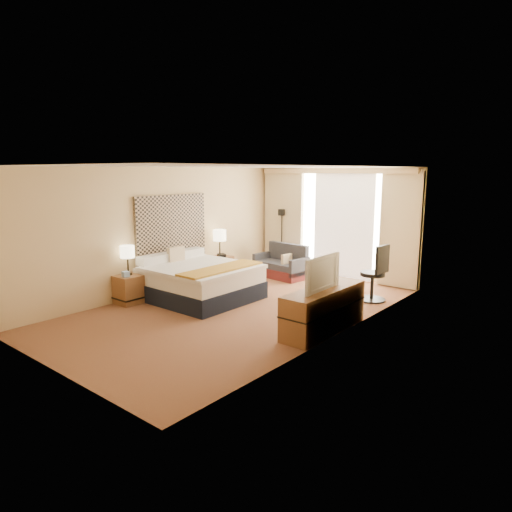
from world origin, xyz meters
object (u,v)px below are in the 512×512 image
Objects in this scene: nightstand_right at (220,268)px; nightstand_left at (130,289)px; lamp_right at (220,236)px; bed at (200,281)px; floor_lamp at (282,227)px; loveseat at (282,266)px; lamp_left at (127,252)px; desk_chair at (375,276)px; television at (317,272)px; media_dresser at (324,309)px.

nightstand_left is at bearing -90.00° from nightstand_right.
bed is at bearing -60.46° from lamp_right.
floor_lamp reaches higher than lamp_right.
lamp_right is (-0.95, -1.15, 0.78)m from loveseat.
floor_lamp is at bearing 84.39° from nightstand_left.
lamp_right reaches higher than bed.
bed is 3.52× the size of lamp_left.
floor_lamp is 2.46× the size of lamp_right.
floor_lamp is at bearing 164.33° from desk_chair.
desk_chair reaches higher than nightstand_left.
desk_chair is at bearing 0.49° from television.
loveseat is at bearing 43.32° from television.
nightstand_right is 1.64m from bed.
television is at bearing 13.70° from lamp_left.
lamp_right reaches higher than nightstand_right.
loveseat is 1.69m from lamp_right.
media_dresser is (3.70, 1.05, 0.07)m from nightstand_left.
television is at bearing -23.62° from lamp_right.
television is at bearing -40.16° from loveseat.
floor_lamp is at bearing 132.50° from loveseat.
media_dresser is 1.60× the size of desk_chair.
television reaches higher than bed.
floor_lamp reaches higher than loveseat.
television is (3.65, 0.90, 0.70)m from nightstand_left.
television reaches higher than lamp_left.
floor_lamp is at bearing 96.66° from bed.
media_dresser is 4.03m from lamp_right.
nightstand_right is 0.35× the size of floor_lamp.
loveseat reaches higher than nightstand_right.
nightstand_left is at bearing 102.79° from television.
floor_lamp reaches higher than bed.
television is (-0.05, -0.15, 0.62)m from media_dresser.
media_dresser is 3.93m from lamp_left.
nightstand_left is at bearing -126.93° from bed.
desk_chair is (3.16, -1.21, -0.60)m from floor_lamp.
media_dresser is 3.78m from loveseat.
lamp_right is at bearing 65.27° from television.
bed reaches higher than loveseat.
lamp_left reaches higher than bed.
lamp_left is (-0.03, -2.49, 0.72)m from nightstand_right.
floor_lamp is 1.39× the size of desk_chair.
television reaches higher than loveseat.
lamp_left is (-0.84, -1.07, 0.64)m from bed.
television is at bearing -108.84° from media_dresser.
nightstand_right is 2.60m from lamp_left.
loveseat is (-2.75, 2.60, -0.09)m from media_dresser.
desk_chair is (2.63, -0.51, 0.24)m from loveseat.
media_dresser is at bearing -19.96° from television.
television reaches higher than lamp_right.
nightstand_right is at bearing -164.61° from desk_chair.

